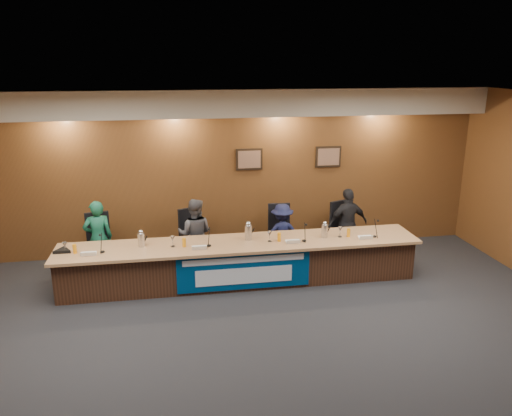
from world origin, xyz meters
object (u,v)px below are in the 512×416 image
at_px(office_chair_a, 100,247).
at_px(carafe_right, 325,231).
at_px(panelist_d, 348,224).
at_px(office_chair_b, 195,242).
at_px(panelist_b, 195,234).
at_px(speakerphone, 63,251).
at_px(panelist_a, 98,238).
at_px(office_chair_c, 281,237).
at_px(carafe_mid, 248,233).
at_px(banner, 244,271).
at_px(office_chair_d, 345,233).
at_px(panelist_c, 282,234).
at_px(dais_body, 241,263).
at_px(carafe_left, 141,240).

bearing_deg(office_chair_a, carafe_right, -24.33).
distance_m(panelist_d, office_chair_b, 2.92).
relative_size(panelist_b, speakerphone, 4.14).
relative_size(panelist_a, panelist_d, 0.99).
height_order(office_chair_c, carafe_mid, carafe_mid).
bearing_deg(banner, panelist_b, 122.47).
bearing_deg(panelist_b, office_chair_d, -165.06).
distance_m(panelist_d, office_chair_d, 0.24).
relative_size(panelist_b, panelist_c, 1.15).
xyz_separation_m(panelist_c, speakerphone, (-3.77, -0.76, 0.20)).
distance_m(banner, carafe_mid, 0.70).
bearing_deg(carafe_mid, carafe_right, -4.17).
height_order(panelist_a, panelist_c, panelist_a).
height_order(dais_body, panelist_a, panelist_a).
bearing_deg(panelist_d, carafe_left, 1.64).
relative_size(panelist_d, carafe_left, 6.03).
xyz_separation_m(banner, carafe_right, (1.47, 0.37, 0.49)).
distance_m(panelist_a, speakerphone, 0.89).
relative_size(office_chair_d, carafe_mid, 1.84).
bearing_deg(panelist_a, office_chair_c, 169.69).
relative_size(office_chair_a, carafe_left, 2.08).
xyz_separation_m(panelist_a, office_chair_a, (0.00, 0.10, -0.21)).
xyz_separation_m(panelist_c, panelist_d, (1.28, 0.00, 0.12)).
bearing_deg(carafe_left, office_chair_d, 12.10).
height_order(office_chair_d, speakerphone, speakerphone).
bearing_deg(office_chair_d, carafe_left, 172.54).
relative_size(office_chair_c, office_chair_d, 1.00).
relative_size(dais_body, panelist_d, 4.32).
relative_size(panelist_b, office_chair_a, 2.76).
height_order(dais_body, office_chair_a, dais_body).
distance_m(panelist_d, carafe_mid, 2.15).
bearing_deg(panelist_b, office_chair_b, -77.03).
xyz_separation_m(office_chair_a, office_chair_c, (3.32, 0.00, 0.00)).
height_order(panelist_d, carafe_left, panelist_d).
bearing_deg(office_chair_b, panelist_c, -26.91).
xyz_separation_m(office_chair_a, speakerphone, (-0.45, -0.86, 0.30)).
relative_size(office_chair_b, office_chair_c, 1.00).
relative_size(banner, carafe_left, 9.55).
height_order(panelist_b, carafe_right, panelist_b).
relative_size(office_chair_a, office_chair_c, 1.00).
bearing_deg(carafe_left, panelist_a, 137.76).
height_order(dais_body, office_chair_c, dais_body).
distance_m(panelist_b, office_chair_a, 1.71).
height_order(office_chair_c, speakerphone, speakerphone).
bearing_deg(office_chair_c, dais_body, -134.47).
bearing_deg(banner, speakerphone, 172.17).
height_order(banner, office_chair_d, banner).
xyz_separation_m(office_chair_d, carafe_left, (-3.81, -0.82, 0.39)).
bearing_deg(carafe_right, banner, -165.88).
relative_size(office_chair_a, carafe_right, 2.08).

